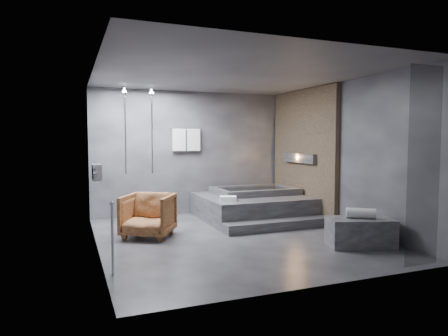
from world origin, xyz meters
name	(u,v)px	position (x,y,z in m)	size (l,w,h in m)	color
room	(249,138)	(0.40, 0.24, 1.73)	(5.00, 5.04, 2.82)	#28282B
tub_deck	(252,207)	(1.05, 1.45, 0.25)	(2.20, 2.00, 0.50)	#2D2D2F
tub_step	(279,225)	(1.05, 0.27, 0.09)	(2.20, 0.36, 0.18)	#2D2D2F
concrete_bench	(360,232)	(1.67, -1.25, 0.23)	(1.00, 0.55, 0.45)	#363739
driftwood_chair	(148,215)	(-1.37, 0.60, 0.38)	(0.81, 0.83, 0.76)	#4D2813
rolled_towel	(361,213)	(1.67, -1.25, 0.53)	(0.16, 0.16, 0.45)	white
deck_towel	(228,198)	(0.28, 0.95, 0.54)	(0.32, 0.24, 0.09)	white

